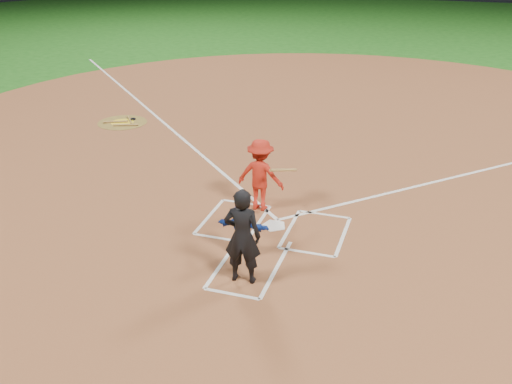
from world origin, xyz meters
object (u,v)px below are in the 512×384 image
(home_plate, at_px, (274,226))
(catcher, at_px, (242,229))
(on_deck_circle, at_px, (122,122))
(batter_at_plate, at_px, (260,175))
(umpire, at_px, (242,236))

(home_plate, height_order, catcher, catcher)
(on_deck_circle, bearing_deg, catcher, -45.70)
(on_deck_circle, relative_size, catcher, 1.43)
(batter_at_plate, bearing_deg, umpire, -78.64)
(on_deck_circle, xyz_separation_m, umpire, (7.21, -7.94, 0.96))
(catcher, height_order, umpire, umpire)
(catcher, bearing_deg, batter_at_plate, -82.84)
(on_deck_circle, xyz_separation_m, catcher, (6.88, -7.05, 0.59))
(catcher, distance_m, umpire, 1.02)
(on_deck_circle, bearing_deg, home_plate, -38.27)
(on_deck_circle, height_order, batter_at_plate, batter_at_plate)
(umpire, bearing_deg, batter_at_plate, -84.39)
(on_deck_circle, distance_m, umpire, 10.77)
(home_plate, xyz_separation_m, on_deck_circle, (-7.17, 5.65, -0.00))
(home_plate, relative_size, catcher, 0.50)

